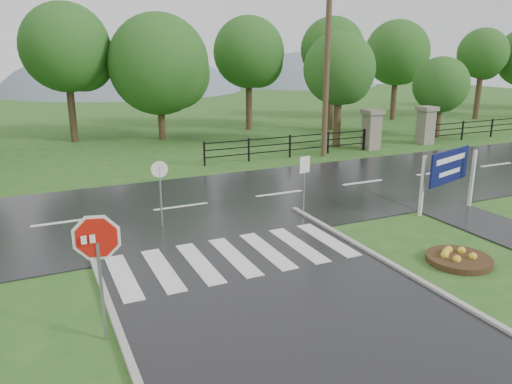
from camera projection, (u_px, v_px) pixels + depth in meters
name	position (u px, v px, depth m)	size (l,w,h in m)	color
ground	(337.00, 357.00, 9.30)	(120.00, 120.00, 0.00)	#2B581D
main_road	(181.00, 208.00, 18.01)	(90.00, 8.00, 0.04)	black
walkway	(487.00, 225.00, 16.23)	(2.20, 11.00, 0.04)	#27272A
crosswalk	(234.00, 256.00, 13.64)	(6.50, 2.80, 0.02)	silver
pillar_west	(372.00, 129.00, 28.19)	(1.00, 1.00, 2.24)	gray
pillar_east	(426.00, 124.00, 29.81)	(1.00, 1.00, 2.24)	gray
fence_west	(290.00, 144.00, 26.18)	(9.58, 0.08, 1.20)	black
hills	(98.00, 201.00, 71.64)	(102.00, 48.00, 48.00)	slate
treeline	(131.00, 142.00, 30.62)	(83.20, 5.20, 10.00)	#205319
stop_sign	(98.00, 249.00, 9.34)	(1.19, 0.32, 2.76)	#939399
estate_billboard	(449.00, 169.00, 17.22)	(2.44, 0.82, 2.21)	silver
flower_bed	(459.00, 258.00, 13.36)	(1.71, 1.71, 0.34)	#332111
reg_sign_small	(304.00, 174.00, 16.82)	(0.45, 0.14, 2.07)	#939399
reg_sign_round	(160.00, 187.00, 15.43)	(0.52, 0.10, 2.24)	#939399
utility_pole_east	(327.00, 70.00, 25.44)	(1.57, 0.29, 8.79)	#473523
entrance_tree_left	(339.00, 69.00, 28.06)	(4.07, 4.07, 6.48)	#3D2B1C
entrance_tree_right	(441.00, 85.00, 31.49)	(3.50, 3.50, 5.09)	#3D2B1C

